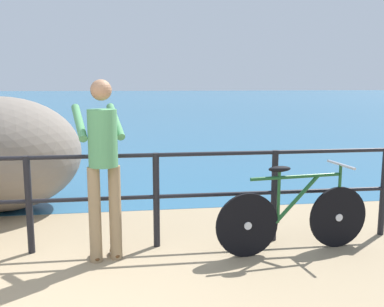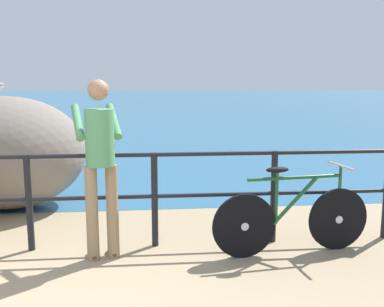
{
  "view_description": "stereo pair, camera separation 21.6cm",
  "coord_description": "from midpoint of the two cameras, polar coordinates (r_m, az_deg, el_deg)",
  "views": [
    {
      "loc": [
        1.05,
        -2.41,
        1.75
      ],
      "look_at": [
        1.74,
        2.48,
        0.94
      ],
      "focal_mm": 40.69,
      "sensor_mm": 36.0,
      "label": 1
    },
    {
      "loc": [
        1.26,
        -2.44,
        1.75
      ],
      "look_at": [
        1.74,
        2.48,
        0.94
      ],
      "focal_mm": 40.69,
      "sensor_mm": 36.0,
      "label": 2
    }
  ],
  "objects": [
    {
      "name": "ground_plane",
      "position": [
        22.53,
        -11.05,
        4.52
      ],
      "size": [
        120.0,
        120.0,
        0.1
      ],
      "primitive_type": "cube",
      "color": "#937F60"
    },
    {
      "name": "person_at_railing",
      "position": [
        4.31,
        -13.0,
        -1.06
      ],
      "size": [
        0.55,
        0.68,
        1.78
      ],
      "rotation": [
        0.0,
        0.0,
        1.82
      ],
      "color": "#8C7251",
      "rests_on": "ground_plane"
    },
    {
      "name": "bicycle",
      "position": [
        4.64,
        11.99,
        -7.95
      ],
      "size": [
        1.69,
        0.48,
        0.92
      ],
      "rotation": [
        0.0,
        0.0,
        0.12
      ],
      "color": "black",
      "rests_on": "ground_plane"
    },
    {
      "name": "sea_surface",
      "position": [
        50.9,
        -9.48,
        7.18
      ],
      "size": [
        120.0,
        90.0,
        0.01
      ],
      "primitive_type": "cube",
      "color": "#285B7F",
      "rests_on": "ground_plane"
    },
    {
      "name": "breakwater_boulder_main",
      "position": [
        6.55,
        -24.71,
        -0.04
      ],
      "size": [
        2.17,
        1.79,
        1.57
      ],
      "color": "slate",
      "rests_on": "ground"
    },
    {
      "name": "promenade_railing",
      "position": [
        4.78,
        -21.89,
        -4.9
      ],
      "size": [
        7.88,
        0.07,
        1.02
      ],
      "color": "black",
      "rests_on": "ground_plane"
    }
  ]
}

